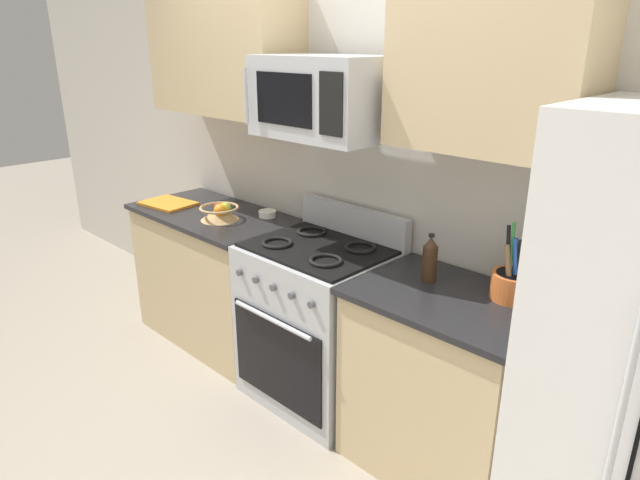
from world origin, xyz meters
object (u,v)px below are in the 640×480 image
at_px(cutting_board, 168,203).
at_px(prep_bowl, 267,213).
at_px(fruit_basket, 220,212).
at_px(range_oven, 319,322).
at_px(bottle_soy, 430,259).
at_px(microwave, 322,97).
at_px(utensil_crock, 514,284).

relative_size(cutting_board, prep_bowl, 3.16).
distance_m(fruit_basket, prep_bowl, 0.29).
distance_m(range_oven, bottle_soy, 0.85).
relative_size(fruit_basket, cutting_board, 0.70).
bearing_deg(range_oven, bottle_soy, 6.24).
distance_m(range_oven, microwave, 1.23).
relative_size(fruit_basket, bottle_soy, 1.07).
height_order(cutting_board, prep_bowl, prep_bowl).
xyz_separation_m(range_oven, bottle_soy, (0.65, 0.07, 0.54)).
relative_size(utensil_crock, fruit_basket, 1.39).
bearing_deg(fruit_basket, cutting_board, -175.02).
xyz_separation_m(range_oven, prep_bowl, (-0.64, 0.18, 0.46)).
relative_size(microwave, fruit_basket, 2.82).
height_order(fruit_basket, prep_bowl, fruit_basket).
relative_size(utensil_crock, cutting_board, 0.98).
bearing_deg(fruit_basket, prep_bowl, 56.12).
distance_m(fruit_basket, cutting_board, 0.54).
relative_size(range_oven, microwave, 1.58).
bearing_deg(utensil_crock, range_oven, -171.22).
bearing_deg(cutting_board, range_oven, 4.52).
bearing_deg(prep_bowl, fruit_basket, -123.88).
distance_m(microwave, utensil_crock, 1.26).
xyz_separation_m(fruit_basket, cutting_board, (-0.54, -0.05, -0.04)).
distance_m(microwave, fruit_basket, 1.09).
height_order(microwave, utensil_crock, microwave).
relative_size(microwave, utensil_crock, 2.02).
distance_m(range_oven, cutting_board, 1.41).
bearing_deg(bottle_soy, utensil_crock, 13.15).
height_order(utensil_crock, bottle_soy, utensil_crock).
bearing_deg(utensil_crock, bottle_soy, -166.85).
relative_size(utensil_crock, bottle_soy, 1.49).
bearing_deg(cutting_board, microwave, 5.68).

